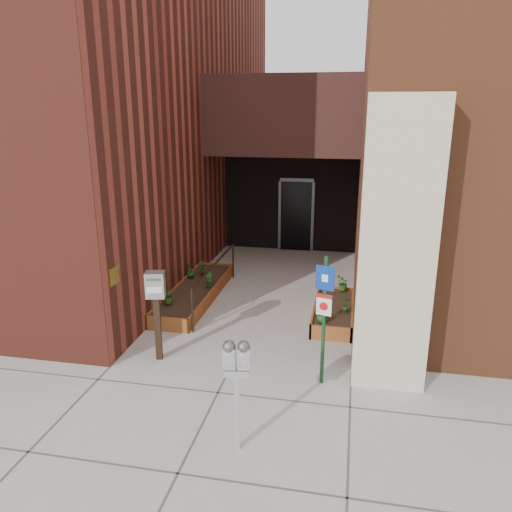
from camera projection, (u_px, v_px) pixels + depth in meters
The scene contains 15 objects.
ground at pixel (233, 362), 8.59m from camera, with size 80.00×80.00×0.00m, color #9E9991.
architecture at pixel (284, 78), 13.68m from camera, with size 20.00×14.60×10.00m.
planter_left at pixel (195, 293), 11.38m from camera, with size 0.90×3.60×0.30m.
planter_right at pixel (333, 312), 10.32m from camera, with size 0.80×2.20×0.30m.
handrail at pixel (215, 270), 11.07m from camera, with size 0.04×3.34×0.90m.
parking_meter at pixel (237, 366), 6.08m from camera, with size 0.35×0.18×1.52m.
sign_post at pixel (324, 307), 7.57m from camera, with size 0.28×0.10×2.10m.
payment_dropbox at pixel (156, 297), 8.37m from camera, with size 0.36×0.30×1.59m.
shrub_left_a at pixel (169, 295), 10.33m from camera, with size 0.32×0.32×0.36m, color #225217.
shrub_left_b at pixel (209, 279), 11.33m from camera, with size 0.18×0.18×0.32m, color #1E5C1A.
shrub_left_c at pixel (191, 271), 11.92m from camera, with size 0.18×0.18×0.32m, color #1B5117.
shrub_left_d at pixel (202, 267), 12.14m from camera, with size 0.18×0.18×0.34m, color #1A5017.
shrub_right_a at pixel (322, 313), 9.41m from camera, with size 0.20×0.20×0.36m, color #20601B.
shrub_right_b at pixel (346, 304), 9.87m from camera, with size 0.18×0.18×0.35m, color #1C4E16.
shrub_right_c at pixel (343, 283), 11.05m from camera, with size 0.30×0.30×0.33m, color #245919.
Camera 1 is at (1.89, -7.49, 4.21)m, focal length 35.00 mm.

